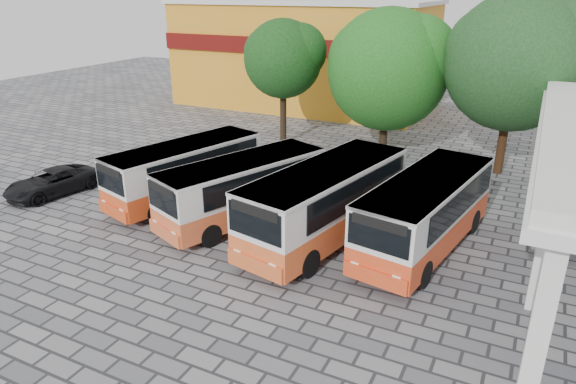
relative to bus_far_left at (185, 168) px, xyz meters
The scene contains 10 objects.
ground 8.22m from the bus_far_left, 30.79° to the right, with size 90.00×90.00×0.00m, color #58585F.
shophouse_block 22.38m from the bus_far_left, 100.54° to the left, with size 20.40×10.40×8.30m.
bus_far_left is the anchor object (origin of this frame).
bus_centre_left 3.61m from the bus_far_left, 12.46° to the right, with size 4.78×7.93×2.67m.
bus_centre_right 7.33m from the bus_far_left, ahead, with size 4.10×8.60×2.96m.
bus_far_right 10.86m from the bus_far_left, ahead, with size 3.68×8.13×2.81m.
tree_left 11.08m from the bus_far_left, 91.05° to the left, with size 4.92×4.69×7.57m.
tree_middle 13.08m from the bus_far_left, 60.87° to the left, with size 7.12×6.78×8.30m.
tree_right 16.97m from the bus_far_left, 39.64° to the left, with size 7.13×6.79×9.15m.
parked_car 6.66m from the bus_far_left, 160.24° to the right, with size 1.99×4.32×1.20m, color black.
Camera 1 is at (7.02, -13.53, 9.18)m, focal length 32.00 mm.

